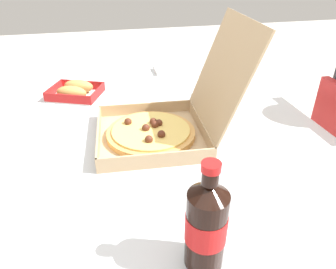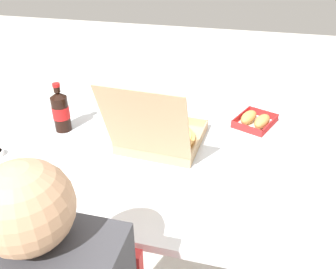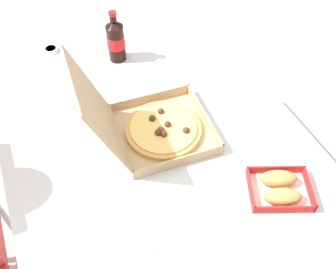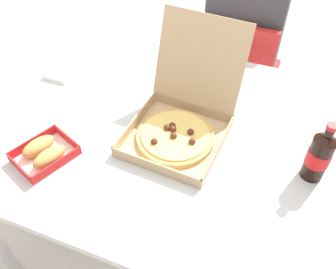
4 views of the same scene
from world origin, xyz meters
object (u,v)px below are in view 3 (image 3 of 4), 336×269
at_px(pizza_box_open, 152,126).
at_px(bread_side_box, 280,188).
at_px(paper_menu, 120,243).
at_px(cola_bottle, 116,40).
at_px(dipping_sauce_cup, 51,50).

bearing_deg(pizza_box_open, bread_side_box, -143.91).
relative_size(pizza_box_open, paper_menu, 2.16).
height_order(bread_side_box, cola_bottle, cola_bottle).
bearing_deg(paper_menu, bread_side_box, -120.07).
xyz_separation_m(pizza_box_open, dipping_sauce_cup, (0.62, 0.23, -0.04)).
height_order(pizza_box_open, bread_side_box, pizza_box_open).
bearing_deg(pizza_box_open, paper_menu, 145.00).
relative_size(cola_bottle, paper_menu, 1.07).
height_order(pizza_box_open, dipping_sauce_cup, pizza_box_open).
xyz_separation_m(bread_side_box, dipping_sauce_cup, (1.00, 0.51, -0.01)).
height_order(paper_menu, dipping_sauce_cup, dipping_sauce_cup).
relative_size(pizza_box_open, bread_side_box, 1.95).
height_order(bread_side_box, paper_menu, bread_side_box).
bearing_deg(bread_side_box, dipping_sauce_cup, 26.92).
distance_m(bread_side_box, cola_bottle, 0.88).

